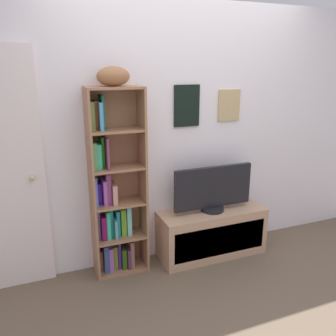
{
  "coord_description": "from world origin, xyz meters",
  "views": [
    {
      "loc": [
        -1.32,
        -1.83,
        1.82
      ],
      "look_at": [
        -0.26,
        0.85,
        0.96
      ],
      "focal_mm": 37.42,
      "sensor_mm": 36.0,
      "label": 1
    }
  ],
  "objects_px": {
    "tv_stand": "(212,232)",
    "television": "(213,189)",
    "bookshelf": "(113,196)",
    "football": "(113,76)"
  },
  "relations": [
    {
      "from": "tv_stand",
      "to": "television",
      "type": "height_order",
      "value": "television"
    },
    {
      "from": "bookshelf",
      "to": "television",
      "type": "distance_m",
      "value": 0.95
    },
    {
      "from": "bookshelf",
      "to": "football",
      "type": "height_order",
      "value": "football"
    },
    {
      "from": "bookshelf",
      "to": "television",
      "type": "bearing_deg",
      "value": -5.55
    },
    {
      "from": "football",
      "to": "television",
      "type": "relative_size",
      "value": 0.36
    },
    {
      "from": "bookshelf",
      "to": "football",
      "type": "distance_m",
      "value": 1.01
    },
    {
      "from": "television",
      "to": "football",
      "type": "bearing_deg",
      "value": 176.03
    },
    {
      "from": "football",
      "to": "tv_stand",
      "type": "distance_m",
      "value": 1.75
    },
    {
      "from": "tv_stand",
      "to": "television",
      "type": "bearing_deg",
      "value": 90.0
    },
    {
      "from": "tv_stand",
      "to": "television",
      "type": "distance_m",
      "value": 0.45
    }
  ]
}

